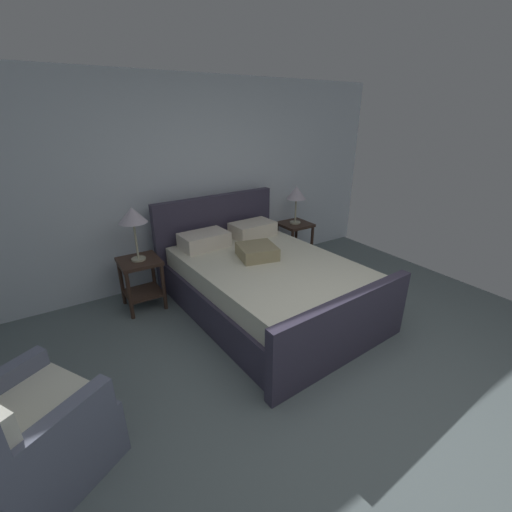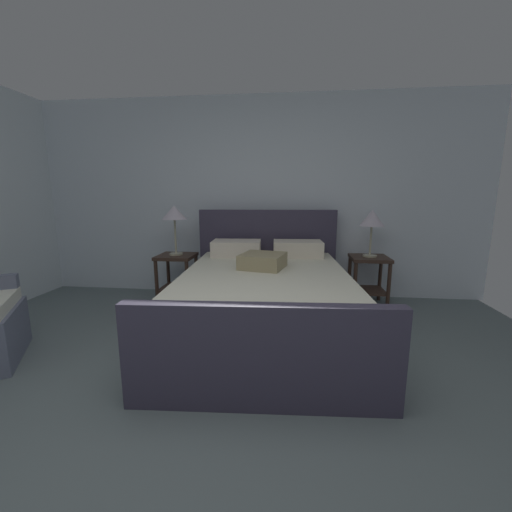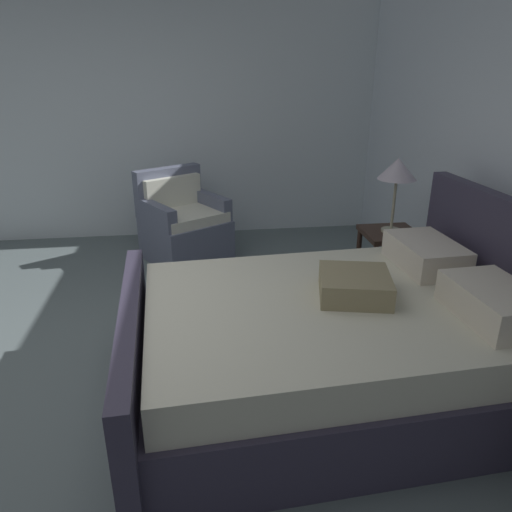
{
  "view_description": "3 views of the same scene",
  "coord_description": "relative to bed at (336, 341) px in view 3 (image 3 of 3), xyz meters",
  "views": [
    {
      "loc": [
        -1.72,
        -1.2,
        2.12
      ],
      "look_at": [
        -0.14,
        1.27,
        0.89
      ],
      "focal_mm": 23.89,
      "sensor_mm": 36.0,
      "label": 1
    },
    {
      "loc": [
        0.47,
        -1.3,
        1.32
      ],
      "look_at": [
        0.19,
        1.27,
        0.83
      ],
      "focal_mm": 22.51,
      "sensor_mm": 36.0,
      "label": 2
    },
    {
      "loc": [
        2.63,
        0.87,
        1.9
      ],
      "look_at": [
        0.07,
        1.21,
        0.85
      ],
      "focal_mm": 33.74,
      "sensor_mm": 36.0,
      "label": 3
    }
  ],
  "objects": [
    {
      "name": "table_lamp_left",
      "position": [
        -1.17,
        0.79,
        0.76
      ],
      "size": [
        0.3,
        0.3,
        0.6
      ],
      "color": "#B7B293",
      "rests_on": "nightstand_left"
    },
    {
      "name": "bed",
      "position": [
        0.0,
        0.0,
        0.0
      ],
      "size": [
        1.85,
        2.44,
        1.14
      ],
      "color": "#3A354A",
      "rests_on": "ground"
    },
    {
      "name": "wall_side_left",
      "position": [
        -3.17,
        -1.67,
        0.94
      ],
      "size": [
        0.12,
        5.99,
        2.56
      ],
      "primitive_type": "cube",
      "color": "silver",
      "rests_on": "ground"
    },
    {
      "name": "nightstand_left",
      "position": [
        -1.17,
        0.79,
        0.06
      ],
      "size": [
        0.44,
        0.44,
        0.6
      ],
      "color": "#3C291F",
      "rests_on": "ground"
    },
    {
      "name": "armchair",
      "position": [
        -2.33,
        -0.93,
        0.0
      ],
      "size": [
        1.0,
        0.99,
        0.9
      ],
      "color": "slate",
      "rests_on": "ground"
    },
    {
      "name": "ground_plane",
      "position": [
        -0.23,
        -1.67,
        -0.35
      ],
      "size": [
        5.76,
        5.87,
        0.02
      ],
      "primitive_type": "cube",
      "color": "slate"
    }
  ]
}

